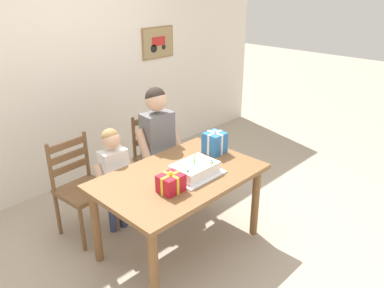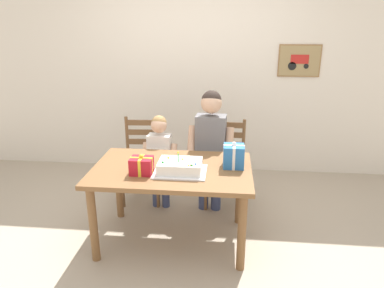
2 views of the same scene
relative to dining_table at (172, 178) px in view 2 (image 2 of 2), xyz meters
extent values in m
plane|color=tan|center=(0.00, 0.00, -0.63)|extent=(20.00, 20.00, 0.00)
cube|color=silver|center=(0.00, 1.79, 0.67)|extent=(6.40, 0.08, 2.60)
cube|color=olive|center=(1.33, 1.74, 0.84)|extent=(0.51, 0.02, 0.39)
cube|color=#9E8456|center=(1.33, 1.73, 0.84)|extent=(0.48, 0.01, 0.36)
cube|color=red|center=(1.33, 1.72, 0.86)|extent=(0.22, 0.01, 0.11)
cylinder|color=black|center=(1.24, 1.72, 0.78)|extent=(0.10, 0.01, 0.10)
cylinder|color=black|center=(1.41, 1.72, 0.78)|extent=(0.06, 0.01, 0.06)
cube|color=brown|center=(0.00, 0.00, 0.08)|extent=(1.38, 0.89, 0.04)
cylinder|color=brown|center=(-0.61, -0.36, -0.28)|extent=(0.07, 0.07, 0.69)
cylinder|color=brown|center=(0.61, -0.36, -0.28)|extent=(0.07, 0.07, 0.69)
cylinder|color=brown|center=(-0.61, 0.36, -0.28)|extent=(0.07, 0.07, 0.69)
cylinder|color=brown|center=(0.61, 0.36, -0.28)|extent=(0.07, 0.07, 0.69)
cube|color=silver|center=(0.09, -0.10, 0.10)|extent=(0.44, 0.34, 0.01)
cube|color=white|center=(0.09, -0.10, 0.16)|extent=(0.36, 0.26, 0.09)
cylinder|color=#56C666|center=(0.07, -0.11, 0.24)|extent=(0.01, 0.01, 0.07)
sphere|color=yellow|center=(0.07, -0.11, 0.28)|extent=(0.02, 0.02, 0.02)
sphere|color=yellow|center=(-0.02, -0.04, 0.21)|extent=(0.02, 0.02, 0.02)
sphere|color=yellow|center=(0.10, -0.06, 0.21)|extent=(0.02, 0.02, 0.02)
sphere|color=green|center=(0.19, -0.19, 0.21)|extent=(0.02, 0.02, 0.02)
sphere|color=green|center=(-0.05, -0.15, 0.21)|extent=(0.02, 0.02, 0.02)
sphere|color=yellow|center=(0.17, -0.20, 0.21)|extent=(0.01, 0.01, 0.01)
sphere|color=orange|center=(0.18, -0.19, 0.21)|extent=(0.01, 0.01, 0.01)
sphere|color=blue|center=(0.22, -0.16, 0.21)|extent=(0.02, 0.02, 0.02)
cube|color=#286BB7|center=(0.53, 0.08, 0.20)|extent=(0.18, 0.17, 0.20)
cube|color=white|center=(0.53, 0.08, 0.20)|extent=(0.18, 0.02, 0.20)
cube|color=white|center=(0.53, 0.08, 0.20)|extent=(0.02, 0.18, 0.20)
sphere|color=white|center=(0.53, 0.08, 0.31)|extent=(0.04, 0.04, 0.04)
cube|color=red|center=(-0.23, -0.15, 0.17)|extent=(0.18, 0.15, 0.14)
cube|color=yellow|center=(-0.23, -0.15, 0.17)|extent=(0.19, 0.02, 0.14)
cube|color=yellow|center=(-0.23, -0.15, 0.17)|extent=(0.02, 0.16, 0.14)
sphere|color=yellow|center=(-0.23, -0.15, 0.25)|extent=(0.04, 0.04, 0.04)
cube|color=brown|center=(-0.46, 0.77, -0.18)|extent=(0.45, 0.45, 0.04)
cylinder|color=brown|center=(-0.26, 0.59, -0.41)|extent=(0.04, 0.04, 0.43)
cylinder|color=brown|center=(-0.63, 0.56, -0.41)|extent=(0.04, 0.04, 0.43)
cylinder|color=brown|center=(-0.28, 0.97, -0.41)|extent=(0.04, 0.04, 0.43)
cylinder|color=brown|center=(-0.66, 0.94, -0.41)|extent=(0.04, 0.04, 0.43)
cylinder|color=brown|center=(-0.28, 0.97, 0.07)|extent=(0.04, 0.04, 0.45)
cylinder|color=brown|center=(-0.66, 0.94, 0.07)|extent=(0.04, 0.04, 0.45)
cube|color=brown|center=(-0.47, 0.96, 0.00)|extent=(0.36, 0.05, 0.06)
cube|color=brown|center=(-0.47, 0.96, 0.11)|extent=(0.36, 0.05, 0.06)
cube|color=brown|center=(-0.47, 0.96, 0.22)|extent=(0.36, 0.05, 0.06)
cube|color=brown|center=(0.46, 0.77, -0.18)|extent=(0.43, 0.43, 0.04)
cylinder|color=brown|center=(0.64, 0.57, -0.41)|extent=(0.04, 0.04, 0.43)
cylinder|color=brown|center=(0.26, 0.58, -0.41)|extent=(0.04, 0.04, 0.43)
cylinder|color=brown|center=(0.66, 0.95, -0.41)|extent=(0.04, 0.04, 0.43)
cylinder|color=brown|center=(0.28, 0.96, -0.41)|extent=(0.04, 0.04, 0.43)
cylinder|color=brown|center=(0.66, 0.95, 0.07)|extent=(0.04, 0.04, 0.45)
cylinder|color=brown|center=(0.28, 0.96, 0.07)|extent=(0.04, 0.04, 0.45)
cube|color=brown|center=(0.47, 0.96, 0.00)|extent=(0.36, 0.04, 0.06)
cube|color=brown|center=(0.47, 0.96, 0.11)|extent=(0.36, 0.04, 0.06)
cube|color=brown|center=(0.47, 0.96, 0.22)|extent=(0.36, 0.04, 0.06)
cylinder|color=#38426B|center=(0.37, 0.61, -0.38)|extent=(0.10, 0.10, 0.49)
cylinder|color=#38426B|center=(0.24, 0.62, -0.38)|extent=(0.10, 0.10, 0.49)
cube|color=slate|center=(0.31, 0.62, 0.14)|extent=(0.31, 0.21, 0.56)
cylinder|color=tan|center=(0.49, 0.57, 0.12)|extent=(0.10, 0.24, 0.37)
cylinder|color=tan|center=(0.11, 0.59, 0.12)|extent=(0.10, 0.24, 0.37)
sphere|color=tan|center=(0.31, 0.62, 0.54)|extent=(0.21, 0.21, 0.21)
sphere|color=#2D231E|center=(0.31, 0.63, 0.57)|extent=(0.20, 0.20, 0.20)
cylinder|color=#38426B|center=(-0.17, 0.61, -0.44)|extent=(0.08, 0.08, 0.38)
cylinder|color=#38426B|center=(-0.28, 0.62, -0.44)|extent=(0.08, 0.08, 0.38)
cube|color=white|center=(-0.23, 0.62, -0.02)|extent=(0.25, 0.16, 0.44)
cylinder|color=#E0B293|center=(-0.08, 0.58, -0.04)|extent=(0.07, 0.19, 0.29)
cylinder|color=#E0B293|center=(-0.38, 0.60, -0.04)|extent=(0.07, 0.19, 0.29)
sphere|color=#E0B293|center=(-0.23, 0.62, 0.30)|extent=(0.16, 0.16, 0.16)
sphere|color=#A87F4C|center=(-0.23, 0.63, 0.32)|extent=(0.16, 0.16, 0.16)
camera|label=1|loc=(-1.93, -2.01, 1.58)|focal=35.55mm
camera|label=2|loc=(0.46, -2.86, 1.32)|focal=33.67mm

